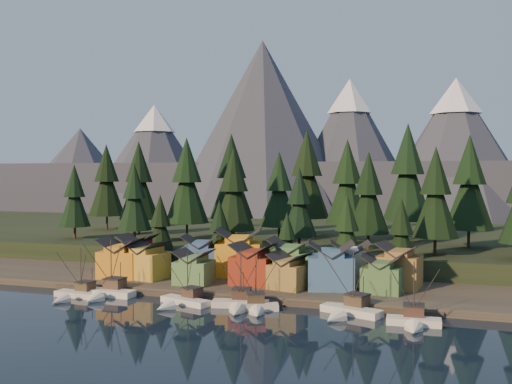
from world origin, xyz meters
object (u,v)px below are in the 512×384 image
(boat_0, at_px, (75,289))
(boat_6, at_px, (414,312))
(house_front_1, at_px, (147,259))
(house_back_0, at_px, (138,252))
(boat_3, at_px, (239,297))
(house_back_1, at_px, (201,254))
(boat_2, at_px, (181,295))
(boat_4, at_px, (256,299))
(boat_5, at_px, (348,303))
(boat_1, at_px, (106,285))
(house_front_0, at_px, (121,257))

(boat_0, relative_size, boat_6, 1.00)
(house_front_1, distance_m, house_back_0, 8.98)
(boat_3, distance_m, house_back_1, 28.27)
(boat_2, bearing_deg, boat_4, 18.01)
(boat_5, distance_m, boat_6, 11.95)
(boat_2, bearing_deg, house_back_1, 122.45)
(house_front_1, distance_m, house_back_1, 12.42)
(boat_1, bearing_deg, boat_6, -1.56)
(boat_0, relative_size, boat_1, 0.91)
(boat_0, relative_size, house_back_0, 1.29)
(house_back_0, bearing_deg, house_front_1, -54.48)
(house_front_0, bearing_deg, house_back_1, 19.12)
(boat_1, xyz_separation_m, boat_5, (48.85, 0.36, -0.13))
(boat_4, relative_size, boat_5, 0.88)
(boat_0, xyz_separation_m, house_front_0, (0.67, 16.24, 4.15))
(house_front_0, bearing_deg, boat_0, -99.74)
(boat_2, distance_m, boat_4, 15.09)
(boat_0, height_order, house_back_0, house_back_0)
(boat_5, bearing_deg, house_back_1, 171.93)
(boat_2, relative_size, house_back_1, 1.15)
(house_front_0, height_order, house_back_0, house_back_0)
(boat_4, bearing_deg, house_back_1, 112.08)
(boat_5, bearing_deg, boat_2, -155.25)
(boat_1, distance_m, boat_2, 17.46)
(house_front_1, bearing_deg, boat_6, -8.66)
(boat_4, relative_size, house_front_0, 1.14)
(boat_4, distance_m, house_back_0, 43.05)
(boat_5, xyz_separation_m, boat_6, (11.40, -3.60, -0.01))
(boat_2, relative_size, boat_6, 1.00)
(boat_1, distance_m, house_front_0, 14.62)
(boat_4, distance_m, boat_5, 16.47)
(boat_6, bearing_deg, house_front_0, 163.15)
(boat_5, distance_m, house_front_1, 49.16)
(boat_3, bearing_deg, boat_6, -16.53)
(boat_0, bearing_deg, house_front_0, 92.76)
(boat_2, distance_m, house_front_0, 26.93)
(boat_0, distance_m, boat_6, 65.60)
(boat_2, height_order, house_back_0, house_back_0)
(boat_5, height_order, house_back_1, boat_5)
(boat_0, bearing_deg, house_front_1, 72.21)
(boat_1, bearing_deg, house_front_0, 110.81)
(boat_2, relative_size, boat_3, 0.98)
(boat_0, distance_m, boat_2, 22.78)
(boat_4, height_order, boat_5, boat_5)
(boat_5, height_order, house_front_0, boat_5)
(boat_6, bearing_deg, boat_1, 174.42)
(boat_0, height_order, house_front_1, house_front_1)
(boat_2, relative_size, boat_5, 0.92)
(boat_2, relative_size, house_front_1, 1.28)
(boat_1, height_order, house_back_0, boat_1)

